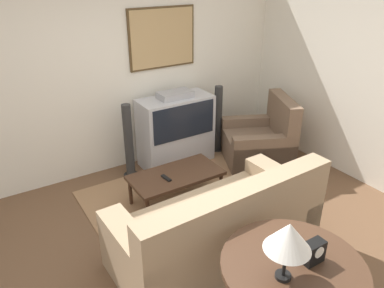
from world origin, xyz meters
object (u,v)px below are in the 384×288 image
object	(u,v)px
couch	(219,228)
armchair	(260,142)
tv	(176,130)
speaker_tower_left	(129,143)
speaker_tower_right	(218,121)
coffee_table	(176,177)
mantel_clock	(313,252)
console_table	(293,272)
table_lamp	(288,237)

from	to	relation	value
couch	armchair	size ratio (longest dim) A/B	1.74
tv	speaker_tower_left	bearing A→B (deg)	-179.26
speaker_tower_left	speaker_tower_right	world-z (taller)	same
couch	speaker_tower_right	distance (m)	2.34
tv	coffee_table	xyz separation A→B (m)	(-0.51, -0.88, -0.16)
armchair	mantel_clock	size ratio (longest dim) A/B	7.03
tv	armchair	bearing A→B (deg)	-30.39
tv	mantel_clock	size ratio (longest dim) A/B	6.42
console_table	couch	bearing A→B (deg)	83.71
mantel_clock	speaker_tower_right	distance (m)	3.27
mantel_clock	couch	bearing A→B (deg)	90.90
table_lamp	mantel_clock	xyz separation A→B (m)	(0.28, -0.00, -0.25)
armchair	speaker_tower_right	distance (m)	0.71
speaker_tower_left	table_lamp	bearing A→B (deg)	-93.14
mantel_clock	armchair	bearing A→B (deg)	54.83
table_lamp	mantel_clock	bearing A→B (deg)	-0.18
tv	coffee_table	size ratio (longest dim) A/B	0.99
table_lamp	console_table	bearing A→B (deg)	15.37
couch	console_table	bearing A→B (deg)	81.86
coffee_table	speaker_tower_left	bearing A→B (deg)	103.69
console_table	speaker_tower_left	size ratio (longest dim) A/B	0.99
armchair	speaker_tower_left	size ratio (longest dim) A/B	1.14
armchair	coffee_table	distance (m)	1.59
armchair	speaker_tower_left	world-z (taller)	speaker_tower_left
speaker_tower_right	tv	bearing A→B (deg)	179.26
table_lamp	armchair	bearing A→B (deg)	50.54
tv	armchair	world-z (taller)	tv
speaker_tower_right	couch	bearing A→B (deg)	-125.42
speaker_tower_right	coffee_table	bearing A→B (deg)	-144.84
tv	coffee_table	distance (m)	1.03
armchair	speaker_tower_left	distance (m)	1.89
couch	table_lamp	world-z (taller)	table_lamp
coffee_table	speaker_tower_right	distance (m)	1.52
armchair	coffee_table	xyz separation A→B (m)	(-1.57, -0.27, 0.05)
console_table	speaker_tower_left	xyz separation A→B (m)	(0.01, 2.92, -0.19)
console_table	tv	bearing A→B (deg)	75.85
tv	speaker_tower_right	world-z (taller)	tv
armchair	mantel_clock	world-z (taller)	armchair
tv	speaker_tower_right	bearing A→B (deg)	-0.74
couch	speaker_tower_right	bearing A→B (deg)	-127.27
table_lamp	mantel_clock	size ratio (longest dim) A/B	2.64
mantel_clock	speaker_tower_right	world-z (taller)	speaker_tower_right
armchair	coffee_table	bearing A→B (deg)	-55.44
armchair	mantel_clock	distance (m)	2.93
couch	coffee_table	distance (m)	1.04
speaker_tower_left	armchair	bearing A→B (deg)	-18.86
table_lamp	speaker_tower_left	bearing A→B (deg)	86.86
table_lamp	speaker_tower_right	xyz separation A→B (m)	(1.62, 2.96, -0.60)
tv	console_table	size ratio (longest dim) A/B	1.05
table_lamp	mantel_clock	world-z (taller)	table_lamp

